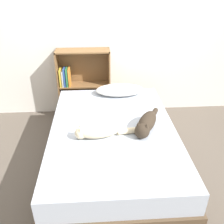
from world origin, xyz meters
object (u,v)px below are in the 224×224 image
at_px(cat_dark, 146,124).
at_px(bookshelf, 82,82).
at_px(cat_light, 98,131).
at_px(pillow, 120,90).
at_px(bed, 113,149).

xyz_separation_m(cat_dark, bookshelf, (-0.71, 1.40, -0.12)).
height_order(cat_dark, bookshelf, bookshelf).
height_order(cat_light, cat_dark, cat_dark).
height_order(pillow, cat_dark, cat_dark).
xyz_separation_m(pillow, cat_dark, (0.19, -0.87, 0.01)).
height_order(cat_light, bookshelf, bookshelf).
xyz_separation_m(pillow, bookshelf, (-0.52, 0.53, -0.10)).
height_order(bed, cat_dark, cat_dark).
height_order(bed, bookshelf, bookshelf).
relative_size(pillow, cat_dark, 1.09).
xyz_separation_m(pillow, cat_light, (-0.30, -0.96, 0.01)).
distance_m(bed, cat_light, 0.43).
height_order(pillow, bookshelf, bookshelf).
bearing_deg(cat_light, pillow, -114.60).
bearing_deg(bookshelf, cat_dark, -63.14).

